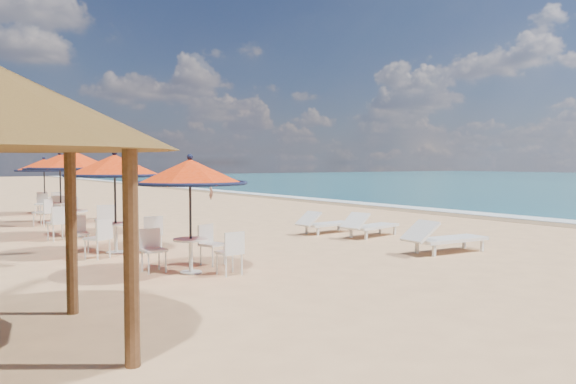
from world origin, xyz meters
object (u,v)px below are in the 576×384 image
object	(u,v)px
station_0	(191,186)
station_1	(114,178)
lounger_mid	(369,225)
lounger_far	(324,223)
station_3	(59,171)
lounger_near	(443,237)
station_2	(74,168)
station_4	(45,172)

from	to	relation	value
station_0	station_1	bearing A→B (deg)	99.08
lounger_mid	lounger_far	distance (m)	1.40
station_1	station_3	size ratio (longest dim) A/B	0.96
station_1	lounger_mid	size ratio (longest dim) A/B	1.13
lounger_near	station_0	bearing A→B (deg)	173.12
station_0	station_2	xyz separation A→B (m)	(-0.50, 6.40, 0.28)
station_1	station_2	size ratio (longest dim) A/B	0.94
station_3	lounger_near	size ratio (longest dim) A/B	1.11
lounger_far	station_4	bearing A→B (deg)	109.14
lounger_mid	station_3	bearing A→B (deg)	114.49
station_1	lounger_mid	distance (m)	6.77
lounger_near	station_1	bearing A→B (deg)	150.18
station_2	lounger_mid	bearing A→B (deg)	-35.04
station_3	station_2	bearing A→B (deg)	-96.52
lounger_near	lounger_mid	world-z (taller)	lounger_near
station_4	station_1	bearing A→B (deg)	-93.86
station_0	station_4	distance (m)	14.21
station_1	lounger_far	world-z (taller)	station_1
station_2	lounger_near	size ratio (longest dim) A/B	1.14
station_2	station_3	xyz separation A→B (m)	(0.42, 3.66, -0.12)
station_3	lounger_far	xyz separation A→B (m)	(5.58, -6.96, -1.44)
station_2	lounger_near	distance (m)	9.77
lounger_near	lounger_far	distance (m)	4.23
station_3	station_4	xyz separation A→B (m)	(0.35, 4.14, -0.10)
lounger_far	lounger_near	bearing A→B (deg)	-95.55
lounger_mid	lounger_far	world-z (taller)	lounger_mid
station_2	lounger_mid	xyz separation A→B (m)	(6.54, -4.59, -1.54)
station_2	station_4	size ratio (longest dim) A/B	1.09
station_1	lounger_near	size ratio (longest dim) A/B	1.07
station_1	lounger_far	xyz separation A→B (m)	(5.98, 0.10, -1.37)
lounger_mid	lounger_near	bearing A→B (deg)	-111.89
station_1	station_3	distance (m)	7.07
station_1	station_4	distance (m)	11.23
station_4	lounger_far	world-z (taller)	station_4
station_0	lounger_mid	distance (m)	6.44
station_3	lounger_far	distance (m)	9.04
station_3	station_4	bearing A→B (deg)	85.12
station_0	station_3	xyz separation A→B (m)	(-0.08, 10.06, 0.15)
station_0	station_1	distance (m)	3.04
station_0	lounger_near	distance (m)	5.79
station_3	lounger_mid	xyz separation A→B (m)	(6.13, -8.25, -1.42)
station_3	lounger_mid	distance (m)	10.37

